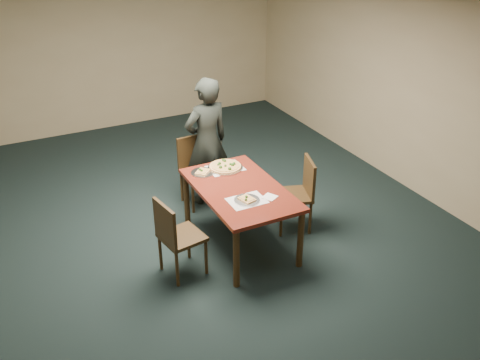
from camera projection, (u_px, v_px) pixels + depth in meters
name	position (u px, v px, depth m)	size (l,w,h in m)	color
ground	(210.00, 234.00, 6.53)	(8.00, 8.00, 0.00)	black
room_shell	(206.00, 99.00, 5.72)	(8.00, 8.00, 8.00)	tan
dining_table	(240.00, 195.00, 6.06)	(0.90, 1.50, 0.75)	#511710
chair_far	(196.00, 166.00, 7.03)	(0.44, 0.44, 0.91)	black
chair_left	(175.00, 234.00, 5.61)	(0.48, 0.48, 0.91)	black
chair_right	(300.00, 190.00, 6.46)	(0.53, 0.53, 0.91)	black
diner	(207.00, 142.00, 6.90)	(0.62, 0.41, 1.71)	black
placemat_main	(225.00, 168.00, 6.46)	(0.42, 0.32, 0.00)	white
placemat_near	(247.00, 201.00, 5.76)	(0.40, 0.30, 0.00)	white
pizza_pan	(225.00, 166.00, 6.45)	(0.42, 0.42, 0.07)	silver
slice_plate_near	(247.00, 200.00, 5.76)	(0.28, 0.28, 0.06)	silver
slice_plate_far	(203.00, 172.00, 6.34)	(0.28, 0.28, 0.06)	silver
napkin	(270.00, 197.00, 5.83)	(0.14, 0.14, 0.01)	white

